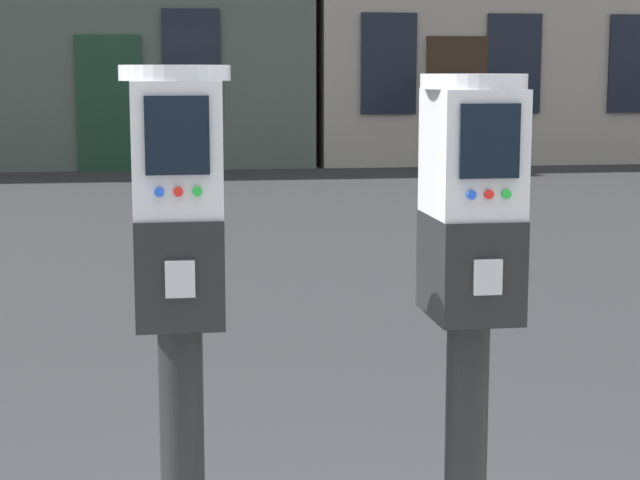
{
  "coord_description": "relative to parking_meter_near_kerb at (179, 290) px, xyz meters",
  "views": [
    {
      "loc": [
        -0.6,
        -2.45,
        1.56
      ],
      "look_at": [
        -0.27,
        -0.19,
        1.2
      ],
      "focal_mm": 61.58,
      "sensor_mm": 36.0,
      "label": 1
    }
  ],
  "objects": [
    {
      "name": "parking_meter_twin_adjacent",
      "position": [
        0.6,
        -0.0,
        -0.01
      ],
      "size": [
        0.22,
        0.25,
        1.41
      ],
      "rotation": [
        0.0,
        0.0,
        -1.57
      ],
      "color": "black",
      "rests_on": "sidewalk_slab"
    },
    {
      "name": "parking_meter_near_kerb",
      "position": [
        0.0,
        0.0,
        0.0
      ],
      "size": [
        0.22,
        0.25,
        1.43
      ],
      "rotation": [
        0.0,
        0.0,
        -1.57
      ],
      "color": "black",
      "rests_on": "sidewalk_slab"
    }
  ]
}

